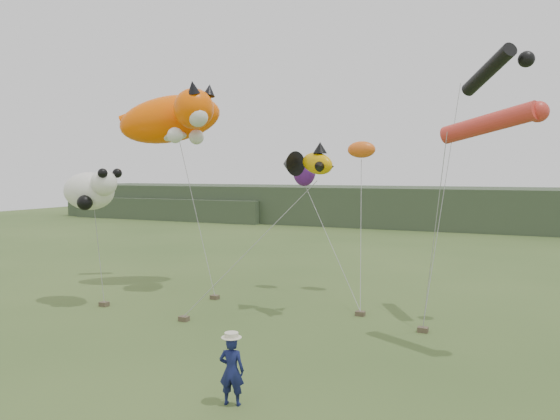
{
  "coord_description": "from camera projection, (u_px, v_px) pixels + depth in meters",
  "views": [
    {
      "loc": [
        8.71,
        -13.25,
        5.56
      ],
      "look_at": [
        1.32,
        3.0,
        4.33
      ],
      "focal_mm": 35.0,
      "sensor_mm": 36.0,
      "label": 1
    }
  ],
  "objects": [
    {
      "name": "fish_kite",
      "position": [
        307.0,
        163.0,
        21.11
      ],
      "size": [
        2.75,
        1.78,
        1.35
      ],
      "color": "#DFA103",
      "rests_on": "ground"
    },
    {
      "name": "misc_kites",
      "position": [
        327.0,
        163.0,
        25.27
      ],
      "size": [
        3.8,
        1.28,
        2.07
      ],
      "color": "orange",
      "rests_on": "ground"
    },
    {
      "name": "headland",
      "position": [
        405.0,
        207.0,
        57.75
      ],
      "size": [
        90.0,
        13.0,
        4.0
      ],
      "color": "#2D3D28",
      "rests_on": "ground"
    },
    {
      "name": "festival_attendant",
      "position": [
        232.0,
        371.0,
        13.02
      ],
      "size": [
        0.69,
        0.53,
        1.67
      ],
      "primitive_type": "imported",
      "rotation": [
        0.0,
        0.0,
        3.38
      ],
      "color": "#131A4A",
      "rests_on": "ground"
    },
    {
      "name": "tube_kites",
      "position": [
        496.0,
        95.0,
        17.93
      ],
      "size": [
        3.17,
        6.27,
        3.56
      ],
      "color": "black",
      "rests_on": "ground"
    },
    {
      "name": "cat_kite",
      "position": [
        175.0,
        118.0,
        26.19
      ],
      "size": [
        6.57,
        4.72,
        3.12
      ],
      "color": "#FF5A00",
      "rests_on": "ground"
    },
    {
      "name": "panda_kite",
      "position": [
        91.0,
        190.0,
        22.72
      ],
      "size": [
        2.8,
        1.81,
        1.74
      ],
      "color": "white",
      "rests_on": "ground"
    },
    {
      "name": "ground",
      "position": [
        197.0,
        362.0,
        16.01
      ],
      "size": [
        120.0,
        120.0,
        0.0
      ],
      "primitive_type": "plane",
      "color": "#385123",
      "rests_on": "ground"
    },
    {
      "name": "sandbag_anchors",
      "position": [
        251.0,
        312.0,
        21.45
      ],
      "size": [
        13.09,
        3.79,
        0.18
      ],
      "color": "brown",
      "rests_on": "ground"
    }
  ]
}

